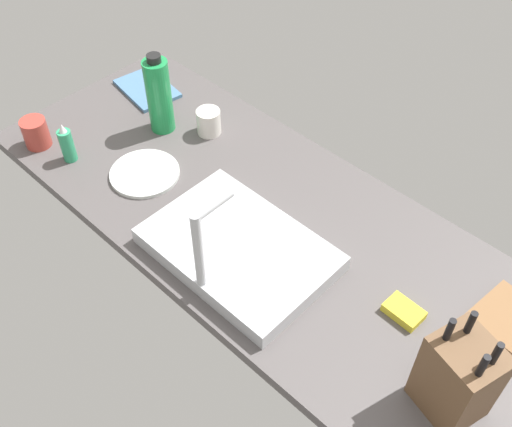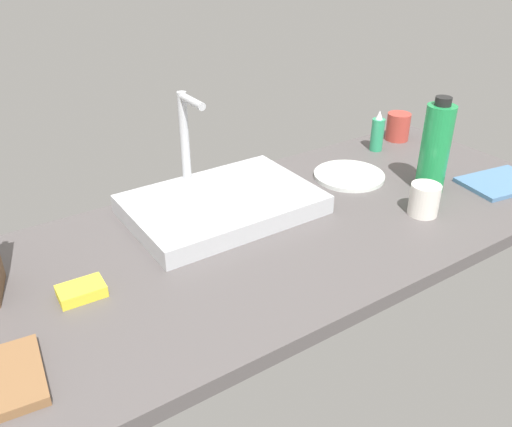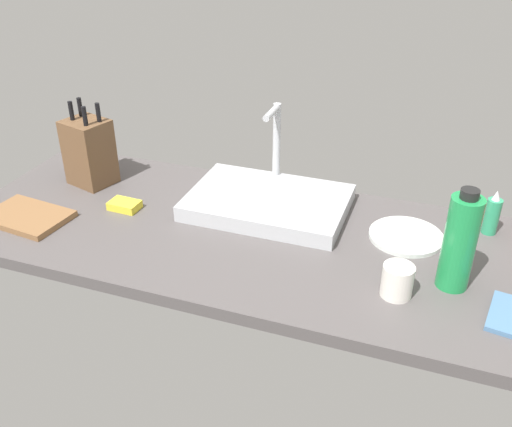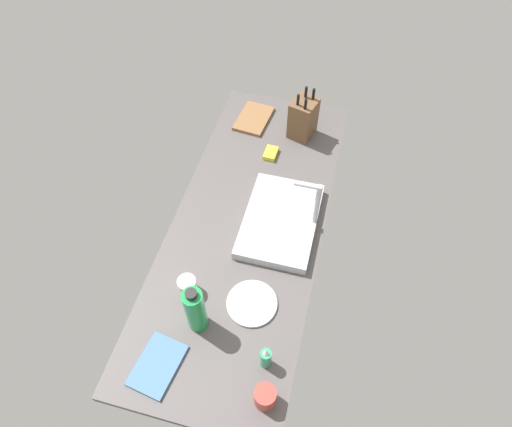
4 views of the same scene
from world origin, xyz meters
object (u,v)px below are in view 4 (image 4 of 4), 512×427
object	(u,v)px
soap_bottle	(266,358)
dinner_plate	(252,303)
knife_block	(303,118)
coffee_mug	(188,286)
water_bottle	(195,310)
dish_towel	(157,365)
ceramic_cup	(265,397)
cutting_board	(254,118)
dish_sponge	(270,153)
sink_basin	(280,221)
faucet	(314,205)

from	to	relation	value
soap_bottle	dinner_plate	xyz separation A→B (cm)	(-21.39, -10.81, -5.08)
knife_block	coffee_mug	distance (cm)	105.02
water_bottle	dish_towel	bearing A→B (deg)	-25.45
ceramic_cup	soap_bottle	bearing A→B (deg)	-167.25
knife_block	cutting_board	bearing A→B (deg)	-83.28
coffee_mug	dish_sponge	xyz separation A→B (cm)	(-82.31, 14.36, -2.85)
dinner_plate	coffee_mug	xyz separation A→B (cm)	(0.71, -26.36, 3.45)
sink_basin	ceramic_cup	world-z (taller)	ceramic_cup
dish_towel	soap_bottle	bearing A→B (deg)	105.88
soap_bottle	dish_sponge	world-z (taller)	soap_bottle
dish_towel	dish_sponge	xyz separation A→B (cm)	(-113.79, 15.12, 0.60)
dish_towel	dish_sponge	distance (cm)	114.79
cutting_board	water_bottle	world-z (taller)	water_bottle
sink_basin	water_bottle	size ratio (longest dim) A/B	1.78
water_bottle	coffee_mug	xyz separation A→B (cm)	(-12.18, -8.43, -8.25)
sink_basin	water_bottle	bearing A→B (deg)	-20.63
knife_block	coffee_mug	size ratio (longest dim) A/B	3.35
dish_towel	water_bottle	bearing A→B (deg)	154.55
knife_block	coffee_mug	xyz separation A→B (cm)	(101.30, -26.85, -6.73)
sink_basin	water_bottle	distance (cm)	58.38
coffee_mug	dinner_plate	bearing A→B (deg)	91.54
dish_towel	coffee_mug	xyz separation A→B (cm)	(-31.48, 0.76, 3.45)
knife_block	dinner_plate	size ratio (longest dim) A/B	1.34
sink_basin	coffee_mug	distance (cm)	50.62
knife_block	sink_basin	bearing A→B (deg)	17.68
faucet	dinner_plate	bearing A→B (deg)	-20.26
dish_towel	coffee_mug	bearing A→B (deg)	178.63
knife_block	dish_sponge	size ratio (longest dim) A/B	3.01
dinner_plate	coffee_mug	bearing A→B (deg)	-88.46
dish_towel	dish_sponge	size ratio (longest dim) A/B	2.36
soap_bottle	dish_sponge	distance (cm)	105.59
knife_block	coffee_mug	bearing A→B (deg)	1.06
soap_bottle	ceramic_cup	distance (cm)	12.99
soap_bottle	dish_towel	xyz separation A→B (cm)	(10.79, -37.93, -5.08)
faucet	sink_basin	bearing A→B (deg)	-81.33
dinner_plate	coffee_mug	world-z (taller)	coffee_mug
knife_block	ceramic_cup	xyz separation A→B (cm)	(134.60, 13.17, -6.26)
cutting_board	dish_towel	world-z (taller)	cutting_board
dish_towel	sink_basin	bearing A→B (deg)	158.07
ceramic_cup	sink_basin	bearing A→B (deg)	-171.40
dish_towel	dish_sponge	world-z (taller)	dish_sponge
dinner_plate	cutting_board	bearing A→B (deg)	-165.71
dish_towel	ceramic_cup	world-z (taller)	ceramic_cup
ceramic_cup	water_bottle	bearing A→B (deg)	-123.76
soap_bottle	coffee_mug	xyz separation A→B (cm)	(-20.68, -37.17, -1.63)
soap_bottle	dish_sponge	xyz separation A→B (cm)	(-103.00, -22.81, -4.48)
knife_block	water_bottle	world-z (taller)	knife_block
dish_towel	coffee_mug	size ratio (longest dim) A/B	2.63
coffee_mug	soap_bottle	bearing A→B (deg)	60.91
coffee_mug	cutting_board	bearing A→B (deg)	-179.80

